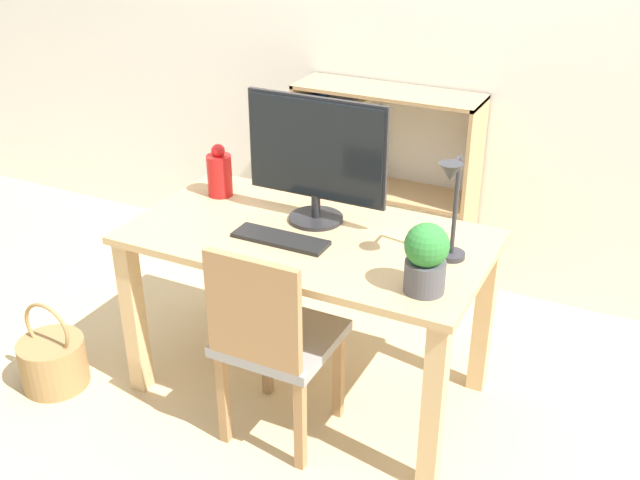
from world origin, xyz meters
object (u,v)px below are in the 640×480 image
Objects in this scene: keyboard at (280,239)px; potted_plant at (426,257)px; bookshelf at (351,179)px; monitor at (316,154)px; basket at (53,361)px; chair at (272,338)px; desk_lamp at (451,202)px; vase at (220,173)px.

potted_plant reaches higher than keyboard.
potted_plant is at bearing -56.44° from bookshelf.
monitor reaches higher than potted_plant.
keyboard is (-0.04, -0.22, -0.27)m from monitor.
bookshelf reaches higher than keyboard.
chair is at bearing 7.22° from basket.
monitor reaches higher than chair.
desk_lamp is 0.99× the size of basket.
potted_plant is 0.24× the size of bookshelf.
bookshelf reaches higher than vase.
desk_lamp is 1.63× the size of potted_plant.
desk_lamp is at bearing 87.05° from potted_plant.
basket is at bearing -115.99° from bookshelf.
keyboard is 1.15m from basket.
chair is at bearing -147.05° from desk_lamp.
vase is 0.58× the size of desk_lamp.
vase is 0.22× the size of bookshelf.
monitor reaches higher than desk_lamp.
keyboard is at bearing -79.84° from bookshelf.
desk_lamp is (0.61, 0.10, 0.23)m from keyboard.
keyboard is at bearing -170.65° from desk_lamp.
bookshelf is (-0.20, 1.10, -0.20)m from keyboard.
keyboard is 0.37m from chair.
chair is 1.06m from basket.
monitor is at bearing 31.81° from basket.
vase is 1.10m from potted_plant.
potted_plant is at bearing -19.71° from vase.
chair is (0.05, -0.46, -0.54)m from monitor.
monitor is 0.51m from vase.
vase is at bearing 171.08° from desk_lamp.
vase is 1.07m from desk_lamp.
desk_lamp is 0.80m from chair.
desk_lamp reaches higher than basket.
monitor is 1.46× the size of desk_lamp.
vase is (-0.48, 0.04, -0.18)m from monitor.
monitor is 1.02m from bookshelf.
basket is at bearing -158.18° from keyboard.
potted_plant is 1.70m from basket.
keyboard is at bearing 169.96° from potted_plant.
desk_lamp reaches higher than vase.
monitor is at bearing 92.04° from chair.
potted_plant is at bearing 9.82° from chair.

